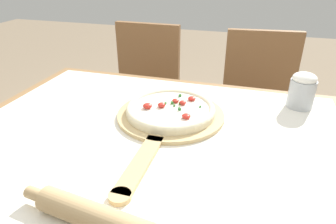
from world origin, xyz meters
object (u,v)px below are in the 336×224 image
Objects in this scene: chair_right at (257,106)px; flour_cup at (302,90)px; pizza_peel at (168,119)px; chair_left at (144,92)px; pizza at (171,109)px.

chair_right is 0.61m from flour_cup.
pizza_peel is 0.86m from chair_left.
pizza_peel is 2.06× the size of pizza.
pizza is at bearing -61.29° from chair_left.
chair_right is at bearing 68.23° from pizza.
chair_left is at bearing 117.66° from pizza.
chair_right is at bearing 102.87° from flour_cup.
chair_right is at bearing 1.01° from chair_left.
chair_left is 7.48× the size of flour_cup.
flour_cup is at bearing -83.33° from chair_right.
chair_left is 0.65m from chair_right.
pizza_peel is at bearing -62.24° from chair_left.
chair_left is at bearing 146.22° from flour_cup.
pizza_peel is 0.64× the size of chair_right.
chair_left and chair_right have the same top height.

